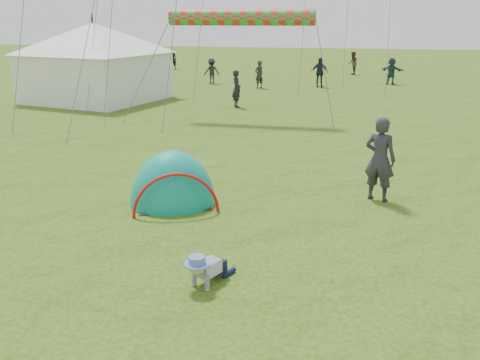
% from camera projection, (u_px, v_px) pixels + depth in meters
% --- Properties ---
extents(ground, '(140.00, 140.00, 0.00)m').
position_uv_depth(ground, '(218.00, 273.00, 8.93)').
color(ground, '#234C08').
extents(crawling_toddler, '(0.78, 0.90, 0.58)m').
position_uv_depth(crawling_toddler, '(206.00, 268.00, 8.46)').
color(crawling_toddler, black).
rests_on(crawling_toddler, ground).
extents(popup_tent, '(2.42, 2.26, 2.50)m').
position_uv_depth(popup_tent, '(173.00, 204.00, 12.21)').
color(popup_tent, '#067750').
rests_on(popup_tent, ground).
extents(standing_adult, '(0.84, 0.69, 1.96)m').
position_uv_depth(standing_adult, '(380.00, 159.00, 12.22)').
color(standing_adult, '#2A2A32').
rests_on(standing_adult, ground).
extents(event_marquee, '(7.18, 7.18, 4.14)m').
position_uv_depth(event_marquee, '(95.00, 59.00, 26.95)').
color(event_marquee, white).
rests_on(event_marquee, ground).
extents(crowd_person_0, '(0.69, 0.64, 1.58)m').
position_uv_depth(crowd_person_0, '(173.00, 59.00, 44.05)').
color(crowd_person_0, black).
rests_on(crowd_person_0, ground).
extents(crowd_person_3, '(1.19, 1.04, 1.59)m').
position_uv_depth(crowd_person_3, '(212.00, 71.00, 34.30)').
color(crowd_person_3, black).
rests_on(crowd_person_3, ground).
extents(crowd_person_4, '(0.93, 0.87, 1.60)m').
position_uv_depth(crowd_person_4, '(64.00, 61.00, 42.40)').
color(crowd_person_4, '#42302D').
rests_on(crowd_person_4, ground).
extents(crowd_person_6, '(0.68, 0.71, 1.64)m').
position_uv_depth(crowd_person_6, '(259.00, 74.00, 32.04)').
color(crowd_person_6, '#252429').
rests_on(crowd_person_6, ground).
extents(crowd_person_7, '(0.65, 0.83, 1.69)m').
position_uv_depth(crowd_person_7, '(353.00, 63.00, 39.67)').
color(crowd_person_7, '#433329').
rests_on(crowd_person_7, ground).
extents(crowd_person_8, '(1.11, 0.85, 1.76)m').
position_uv_depth(crowd_person_8, '(144.00, 62.00, 40.18)').
color(crowd_person_8, '#27353C').
rests_on(crowd_person_8, ground).
extents(crowd_person_9, '(1.17, 1.31, 1.76)m').
position_uv_depth(crowd_person_9, '(57.00, 75.00, 30.94)').
color(crowd_person_9, '#2E3036').
rests_on(crowd_person_9, ground).
extents(crowd_person_11, '(1.59, 1.24, 1.68)m').
position_uv_depth(crowd_person_11, '(391.00, 71.00, 33.86)').
color(crowd_person_11, '#283D48').
rests_on(crowd_person_11, ground).
extents(crowd_person_12, '(0.69, 0.76, 1.74)m').
position_uv_depth(crowd_person_12, '(237.00, 89.00, 25.20)').
color(crowd_person_12, black).
rests_on(crowd_person_12, ground).
extents(crowd_person_14, '(1.12, 0.71, 1.78)m').
position_uv_depth(crowd_person_14, '(320.00, 72.00, 32.56)').
color(crowd_person_14, '#1E2636').
rests_on(crowd_person_14, ground).
extents(crowd_person_15, '(1.21, 1.02, 1.62)m').
position_uv_depth(crowd_person_15, '(116.00, 73.00, 32.71)').
color(crowd_person_15, black).
rests_on(crowd_person_15, ground).
extents(rainbow_tube_kite, '(5.93, 0.64, 0.64)m').
position_uv_depth(rainbow_tube_kite, '(241.00, 17.00, 21.37)').
color(rainbow_tube_kite, red).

